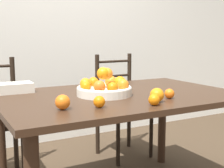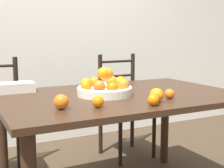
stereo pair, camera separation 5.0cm
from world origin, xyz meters
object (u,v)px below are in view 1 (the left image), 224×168
orange_loose_3 (154,100)px  orange_loose_2 (99,102)px  fruit_bowl (105,87)px  orange_loose_4 (169,94)px  orange_loose_1 (63,102)px  chair_right (122,107)px  book_stack (14,88)px  orange_loose_0 (157,95)px

orange_loose_3 → orange_loose_2: bearing=161.5°
fruit_bowl → orange_loose_4: 0.41m
orange_loose_1 → chair_right: (0.96, 1.03, -0.33)m
fruit_bowl → book_stack: 0.62m
fruit_bowl → book_stack: bearing=142.7°
book_stack → orange_loose_1: bearing=-79.6°
orange_loose_0 → orange_loose_4: bearing=20.7°
fruit_bowl → orange_loose_1: size_ratio=4.53×
orange_loose_1 → orange_loose_2: bearing=-15.0°
orange_loose_3 → chair_right: 1.32m
fruit_bowl → orange_loose_4: fruit_bowl is taller
chair_right → orange_loose_2: bearing=-129.8°
orange_loose_2 → book_stack: bearing=113.9°
fruit_bowl → orange_loose_3: fruit_bowl is taller
fruit_bowl → orange_loose_0: size_ratio=4.33×
orange_loose_1 → book_stack: size_ratio=0.33×
chair_right → orange_loose_1: bearing=-137.1°
orange_loose_1 → orange_loose_3: (0.47, -0.15, -0.01)m
orange_loose_0 → orange_loose_1: orange_loose_0 is taller
orange_loose_0 → book_stack: orange_loose_0 is taller
orange_loose_1 → orange_loose_2: orange_loose_1 is taller
orange_loose_1 → orange_loose_3: bearing=-17.2°
orange_loose_3 → chair_right: size_ratio=0.06×
book_stack → orange_loose_4: bearing=-40.0°
fruit_bowl → orange_loose_0: (0.17, -0.34, -0.01)m
fruit_bowl → orange_loose_4: size_ratio=5.86×
orange_loose_4 → chair_right: size_ratio=0.06×
chair_right → book_stack: 1.20m
orange_loose_2 → book_stack: size_ratio=0.27×
fruit_bowl → orange_loose_4: (0.30, -0.29, -0.02)m
orange_loose_2 → orange_loose_4: (0.49, 0.02, -0.00)m
fruit_bowl → orange_loose_4: bearing=-44.1°
orange_loose_2 → orange_loose_4: size_ratio=1.05×
chair_right → orange_loose_3: bearing=-116.7°
orange_loose_4 → orange_loose_1: bearing=177.4°
fruit_bowl → chair_right: chair_right is taller
orange_loose_1 → orange_loose_3: 0.50m
orange_loose_1 → orange_loose_4: orange_loose_1 is taller
fruit_bowl → book_stack: fruit_bowl is taller
fruit_bowl → orange_loose_1: fruit_bowl is taller
orange_loose_1 → orange_loose_2: (0.19, -0.05, -0.01)m
orange_loose_0 → orange_loose_2: orange_loose_0 is taller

